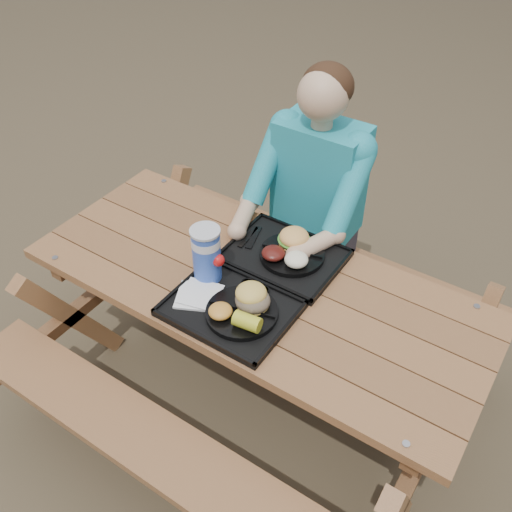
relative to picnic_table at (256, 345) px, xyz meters
The scene contains 18 objects.
ground 0.38m from the picnic_table, ahead, with size 60.00×60.00×0.00m, color #999999.
picnic_table is the anchor object (origin of this frame).
tray_near 0.43m from the picnic_table, 87.15° to the right, with size 0.45×0.35×0.02m, color black.
tray_far 0.42m from the picnic_table, 83.55° to the left, with size 0.45×0.35×0.02m, color black.
plate_near 0.45m from the picnic_table, 71.17° to the right, with size 0.26×0.26×0.02m, color black.
plate_far 0.45m from the picnic_table, 74.91° to the left, with size 0.26×0.26×0.02m, color black.
napkin_stack 0.47m from the picnic_table, 121.28° to the right, with size 0.14×0.14×0.02m, color white.
soda_cup 0.54m from the picnic_table, 148.98° to the right, with size 0.11×0.11×0.22m, color #173EB1.
condiment_bbq 0.41m from the picnic_table, 87.40° to the right, with size 0.05×0.05×0.03m, color black.
condiment_mustard 0.42m from the picnic_table, 38.95° to the right, with size 0.04×0.04×0.03m, color yellow.
sandwich 0.50m from the picnic_table, 60.48° to the right, with size 0.12×0.12×0.12m, color #E8BD52, non-canonical shape.
mac_cheese 0.50m from the picnic_table, 86.49° to the right, with size 0.09×0.09×0.04m, color gold.
corn_cob 0.52m from the picnic_table, 62.76° to the right, with size 0.10×0.10×0.06m, color gold, non-canonical shape.
cutlery_far 0.47m from the picnic_table, 125.87° to the left, with size 0.03×0.15×0.01m, color black.
burger 0.52m from the picnic_table, 82.73° to the left, with size 0.12×0.12×0.11m, color #F8AF57, non-canonical shape.
baked_beans 0.45m from the picnic_table, 88.43° to the left, with size 0.09×0.09×0.04m, color #511410.
potato_salad 0.47m from the picnic_table, 52.52° to the left, with size 0.09×0.09×0.05m, color white.
diner 0.65m from the picnic_table, 96.49° to the left, with size 0.48×0.84×1.28m, color teal, non-canonical shape.
Camera 1 is at (0.88, -1.33, 2.26)m, focal length 40.00 mm.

